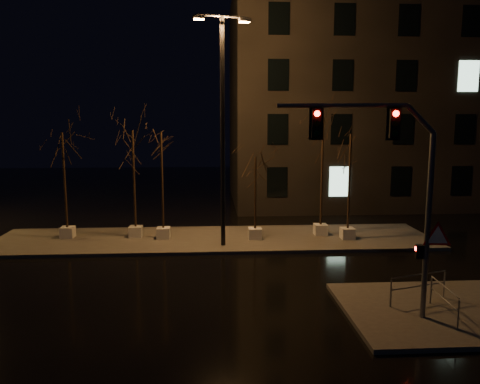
{
  "coord_description": "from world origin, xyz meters",
  "views": [
    {
      "loc": [
        -0.15,
        -17.09,
        5.99
      ],
      "look_at": [
        1.15,
        3.96,
        2.8
      ],
      "focal_mm": 35.0,
      "sensor_mm": 36.0,
      "label": 1
    }
  ],
  "objects": [
    {
      "name": "tree_1",
      "position": [
        -4.03,
        6.48,
        4.36
      ],
      "size": [
        1.8,
        1.8,
        5.55
      ],
      "color": "silver",
      "rests_on": "median"
    },
    {
      "name": "tree_0",
      "position": [
        -7.46,
        6.53,
        4.29
      ],
      "size": [
        1.8,
        1.8,
        5.45
      ],
      "color": "silver",
      "rests_on": "median"
    },
    {
      "name": "traffic_signal_mast",
      "position": [
        5.16,
        -3.93,
        4.32
      ],
      "size": [
        5.17,
        0.76,
        6.35
      ],
      "rotation": [
        0.0,
        0.0,
        -0.12
      ],
      "color": "slate",
      "rests_on": "sidewalk_corner"
    },
    {
      "name": "tree_5",
      "position": [
        6.66,
        5.44,
        4.24
      ],
      "size": [
        1.8,
        1.8,
        5.38
      ],
      "color": "silver",
      "rests_on": "median"
    },
    {
      "name": "building",
      "position": [
        14.0,
        18.0,
        7.5
      ],
      "size": [
        25.0,
        12.0,
        15.0
      ],
      "primitive_type": "cube",
      "color": "black",
      "rests_on": "ground"
    },
    {
      "name": "guard_rail_a",
      "position": [
        6.54,
        -2.92,
        0.77
      ],
      "size": [
        2.11,
        0.68,
        0.95
      ],
      "rotation": [
        0.0,
        0.0,
        0.3
      ],
      "color": "slate",
      "rests_on": "sidewalk_corner"
    },
    {
      "name": "streetlight_main",
      "position": [
        0.39,
        4.6,
        6.22
      ],
      "size": [
        2.62,
        0.88,
        10.52
      ],
      "rotation": [
        0.0,
        0.0,
        0.23
      ],
      "color": "black",
      "rests_on": "median"
    },
    {
      "name": "tree_4",
      "position": [
        5.5,
        6.36,
        4.89
      ],
      "size": [
        1.8,
        1.8,
        6.25
      ],
      "color": "silver",
      "rests_on": "median"
    },
    {
      "name": "ground",
      "position": [
        0.0,
        0.0,
        0.0
      ],
      "size": [
        90.0,
        90.0,
        0.0
      ],
      "primitive_type": "plane",
      "color": "black",
      "rests_on": "ground"
    },
    {
      "name": "guard_rail_b",
      "position": [
        6.85,
        -4.0,
        0.75
      ],
      "size": [
        0.16,
        1.95,
        0.93
      ],
      "rotation": [
        0.0,
        0.0,
        1.51
      ],
      "color": "slate",
      "rests_on": "sidewalk_corner"
    },
    {
      "name": "sidewalk_corner",
      "position": [
        7.5,
        -3.5,
        0.07
      ],
      "size": [
        7.0,
        5.0,
        0.15
      ],
      "primitive_type": "cube",
      "color": "#423F3B",
      "rests_on": "ground"
    },
    {
      "name": "tree_3",
      "position": [
        2.02,
        5.68,
        3.36
      ],
      "size": [
        1.8,
        1.8,
        4.22
      ],
      "color": "silver",
      "rests_on": "median"
    },
    {
      "name": "tree_2",
      "position": [
        -2.59,
        6.09,
        4.31
      ],
      "size": [
        1.8,
        1.8,
        5.48
      ],
      "color": "silver",
      "rests_on": "median"
    },
    {
      "name": "median",
      "position": [
        0.0,
        6.0,
        0.07
      ],
      "size": [
        22.0,
        5.0,
        0.15
      ],
      "primitive_type": "cube",
      "color": "#423F3B",
      "rests_on": "ground"
    }
  ]
}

